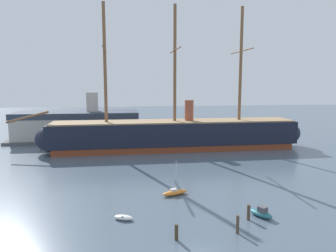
{
  "coord_description": "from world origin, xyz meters",
  "views": [
    {
      "loc": [
        -6.74,
        -29.49,
        17.71
      ],
      "look_at": [
        1.78,
        38.56,
        8.11
      ],
      "focal_mm": 33.9,
      "sensor_mm": 36.0,
      "label": 1
    }
  ],
  "objects_px": {
    "dinghy_far_left": "(44,148)",
    "mooring_piling_nearest": "(238,224)",
    "motorboat_foreground_right": "(261,213)",
    "sailboat_near_centre": "(175,192)",
    "tall_ship": "(175,134)",
    "motorboat_far_right": "(270,145)",
    "mooring_piling_left_pair": "(176,232)",
    "dinghy_foreground_left": "(124,218)",
    "dockside_warehouse_left": "(78,126)",
    "dinghy_distant_centre": "(165,140)",
    "mooring_piling_right_pair": "(249,212)"
  },
  "relations": [
    {
      "from": "motorboat_foreground_right",
      "to": "mooring_piling_left_pair",
      "type": "xyz_separation_m",
      "value": [
        -12.08,
        -4.83,
        0.42
      ]
    },
    {
      "from": "dinghy_far_left",
      "to": "tall_ship",
      "type": "bearing_deg",
      "value": -7.32
    },
    {
      "from": "dinghy_distant_centre",
      "to": "mooring_piling_right_pair",
      "type": "xyz_separation_m",
      "value": [
        4.37,
        -56.42,
        0.67
      ]
    },
    {
      "from": "dinghy_foreground_left",
      "to": "dinghy_far_left",
      "type": "xyz_separation_m",
      "value": [
        -21.47,
        46.32,
        -0.03
      ]
    },
    {
      "from": "dinghy_foreground_left",
      "to": "motorboat_far_right",
      "type": "height_order",
      "value": "motorboat_far_right"
    },
    {
      "from": "dinghy_distant_centre",
      "to": "motorboat_far_right",
      "type": "bearing_deg",
      "value": -25.82
    },
    {
      "from": "tall_ship",
      "to": "dockside_warehouse_left",
      "type": "relative_size",
      "value": 1.93
    },
    {
      "from": "dinghy_far_left",
      "to": "motorboat_far_right",
      "type": "height_order",
      "value": "motorboat_far_right"
    },
    {
      "from": "tall_ship",
      "to": "dinghy_foreground_left",
      "type": "height_order",
      "value": "tall_ship"
    },
    {
      "from": "mooring_piling_nearest",
      "to": "mooring_piling_left_pair",
      "type": "bearing_deg",
      "value": -174.57
    },
    {
      "from": "mooring_piling_left_pair",
      "to": "sailboat_near_centre",
      "type": "bearing_deg",
      "value": 82.38
    },
    {
      "from": "motorboat_foreground_right",
      "to": "dinghy_far_left",
      "type": "bearing_deg",
      "value": 129.72
    },
    {
      "from": "motorboat_far_right",
      "to": "mooring_piling_left_pair",
      "type": "height_order",
      "value": "mooring_piling_left_pair"
    },
    {
      "from": "motorboat_foreground_right",
      "to": "sailboat_near_centre",
      "type": "distance_m",
      "value": 13.82
    },
    {
      "from": "tall_ship",
      "to": "sailboat_near_centre",
      "type": "distance_m",
      "value": 34.37
    },
    {
      "from": "dinghy_distant_centre",
      "to": "mooring_piling_right_pair",
      "type": "distance_m",
      "value": 56.59
    },
    {
      "from": "motorboat_foreground_right",
      "to": "dinghy_far_left",
      "type": "distance_m",
      "value": 61.87
    },
    {
      "from": "dinghy_far_left",
      "to": "dockside_warehouse_left",
      "type": "height_order",
      "value": "dockside_warehouse_left"
    },
    {
      "from": "dinghy_distant_centre",
      "to": "sailboat_near_centre",
      "type": "bearing_deg",
      "value": -94.65
    },
    {
      "from": "mooring_piling_right_pair",
      "to": "dockside_warehouse_left",
      "type": "bearing_deg",
      "value": 116.41
    },
    {
      "from": "motorboat_far_right",
      "to": "motorboat_foreground_right",
      "type": "bearing_deg",
      "value": -116.02
    },
    {
      "from": "sailboat_near_centre",
      "to": "mooring_piling_left_pair",
      "type": "relative_size",
      "value": 2.97
    },
    {
      "from": "motorboat_foreground_right",
      "to": "mooring_piling_right_pair",
      "type": "distance_m",
      "value": 2.24
    },
    {
      "from": "dinghy_foreground_left",
      "to": "motorboat_far_right",
      "type": "relative_size",
      "value": 0.73
    },
    {
      "from": "sailboat_near_centre",
      "to": "mooring_piling_nearest",
      "type": "bearing_deg",
      "value": -67.87
    },
    {
      "from": "dockside_warehouse_left",
      "to": "dinghy_far_left",
      "type": "bearing_deg",
      "value": -117.8
    },
    {
      "from": "motorboat_foreground_right",
      "to": "mooring_piling_right_pair",
      "type": "height_order",
      "value": "mooring_piling_right_pair"
    },
    {
      "from": "motorboat_far_right",
      "to": "dockside_warehouse_left",
      "type": "xyz_separation_m",
      "value": [
        -53.35,
        18.24,
        3.81
      ]
    },
    {
      "from": "motorboat_far_right",
      "to": "mooring_piling_nearest",
      "type": "xyz_separation_m",
      "value": [
        -25.47,
        -46.66,
        0.54
      ]
    },
    {
      "from": "motorboat_far_right",
      "to": "mooring_piling_nearest",
      "type": "distance_m",
      "value": 53.16
    },
    {
      "from": "dinghy_far_left",
      "to": "dinghy_distant_centre",
      "type": "xyz_separation_m",
      "value": [
        33.12,
        8.09,
        0.06
      ]
    },
    {
      "from": "dinghy_distant_centre",
      "to": "mooring_piling_left_pair",
      "type": "bearing_deg",
      "value": -95.35
    },
    {
      "from": "tall_ship",
      "to": "dinghy_distant_centre",
      "type": "distance_m",
      "value": 13.07
    },
    {
      "from": "dinghy_distant_centre",
      "to": "dinghy_foreground_left",
      "type": "bearing_deg",
      "value": -102.08
    },
    {
      "from": "sailboat_near_centre",
      "to": "dockside_warehouse_left",
      "type": "height_order",
      "value": "dockside_warehouse_left"
    },
    {
      "from": "dinghy_distant_centre",
      "to": "dockside_warehouse_left",
      "type": "relative_size",
      "value": 0.08
    },
    {
      "from": "tall_ship",
      "to": "dinghy_far_left",
      "type": "height_order",
      "value": "tall_ship"
    },
    {
      "from": "dinghy_foreground_left",
      "to": "mooring_piling_right_pair",
      "type": "xyz_separation_m",
      "value": [
        16.01,
        -2.01,
        0.71
      ]
    },
    {
      "from": "dinghy_far_left",
      "to": "motorboat_far_right",
      "type": "distance_m",
      "value": 60.51
    },
    {
      "from": "dinghy_distant_centre",
      "to": "dockside_warehouse_left",
      "type": "bearing_deg",
      "value": 169.0
    },
    {
      "from": "tall_ship",
      "to": "dinghy_foreground_left",
      "type": "distance_m",
      "value": 43.99
    },
    {
      "from": "dinghy_far_left",
      "to": "mooring_piling_left_pair",
      "type": "height_order",
      "value": "mooring_piling_left_pair"
    },
    {
      "from": "sailboat_near_centre",
      "to": "dinghy_distant_centre",
      "type": "bearing_deg",
      "value": 85.35
    },
    {
      "from": "mooring_piling_nearest",
      "to": "dockside_warehouse_left",
      "type": "relative_size",
      "value": 0.06
    },
    {
      "from": "tall_ship",
      "to": "mooring_piling_nearest",
      "type": "bearing_deg",
      "value": -89.31
    },
    {
      "from": "tall_ship",
      "to": "dinghy_distant_centre",
      "type": "bearing_deg",
      "value": 95.23
    },
    {
      "from": "dinghy_far_left",
      "to": "mooring_piling_nearest",
      "type": "distance_m",
      "value": 62.35
    },
    {
      "from": "dinghy_far_left",
      "to": "mooring_piling_nearest",
      "type": "relative_size",
      "value": 1.13
    },
    {
      "from": "motorboat_foreground_right",
      "to": "sailboat_near_centre",
      "type": "height_order",
      "value": "sailboat_near_centre"
    },
    {
      "from": "dinghy_far_left",
      "to": "mooring_piling_right_pair",
      "type": "xyz_separation_m",
      "value": [
        37.49,
        -48.33,
        0.73
      ]
    }
  ]
}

